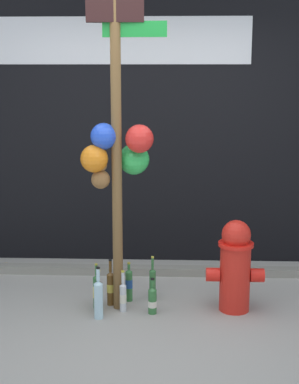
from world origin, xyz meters
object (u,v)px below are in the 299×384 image
Objects in this scene: memorial_post at (118,130)px; bottle_2 at (129,284)px; bottle_5 at (99,295)px; bottle_1 at (97,291)px; bottle_6 at (153,282)px; bottle_4 at (123,296)px; bottle_0 at (98,298)px; fire_hydrant at (235,266)px; bottle_7 at (152,300)px; bottle_3 at (111,287)px.

memorial_post is 7.66× the size of bottle_2.
bottle_2 is at bearing 47.02° from bottle_5.
bottle_1 reaches higher than bottle_6.
bottle_5 reaches higher than bottle_4.
bottle_0 is 0.60m from bottle_6.
fire_hydrant is 2.53× the size of bottle_7.
bottle_0 is 1.42× the size of bottle_7.
memorial_post is at bearing -117.69° from bottle_2.
bottle_0 reaches higher than bottle_7.
fire_hydrant is at bearing -1.33° from memorial_post.
memorial_post reaches higher than fire_hydrant.
bottle_5 is at bearing -175.16° from fire_hydrant.
bottle_5 is 0.54m from bottle_6.
bottle_0 is 0.22m from bottle_1.
bottle_3 is at bearing 153.55° from memorial_post.
memorial_post is at bearing 178.67° from fire_hydrant.
bottle_6 is (0.43, 0.32, -0.00)m from bottle_5.
bottle_7 is at bearing -12.20° from bottle_1.
bottle_3 is 0.39m from bottle_6.
bottle_7 is (0.44, -0.01, -0.03)m from bottle_5.
bottle_3 is (-0.15, -0.09, 0.01)m from bottle_2.
bottle_2 is at bearing 59.01° from bottle_0.
fire_hydrant is 1.07m from bottle_3.
bottle_6 is at bearing 91.75° from bottle_7.
bottle_5 is (-0.23, -0.25, -0.00)m from bottle_2.
bottle_1 is at bearing -154.15° from bottle_6.
bottle_0 is at bearing -169.28° from fire_hydrant.
bottle_1 is 1.27× the size of bottle_7.
fire_hydrant is at bearing -9.77° from bottle_2.
fire_hydrant is 1.15m from bottle_5.
bottle_2 is at bearing -160.87° from bottle_6.
fire_hydrant reaches higher than bottle_2.
bottle_0 is (-1.11, -0.21, -0.21)m from fire_hydrant.
bottle_1 is 0.24m from bottle_4.
bottle_5 reaches higher than bottle_7.
bottle_2 is at bearing 31.22° from bottle_3.
bottle_0 is 1.22× the size of bottle_4.
bottle_6 reaches higher than bottle_2.
bottle_2 reaches higher than bottle_7.
bottle_0 reaches higher than bottle_2.
bottle_6 is at bearing 36.31° from bottle_5.
memorial_post reaches higher than bottle_6.
memorial_post is 6.60× the size of bottle_3.
bottle_0 is (-0.15, -0.23, -1.33)m from memorial_post.
bottle_4 reaches higher than bottle_2.
memorial_post is at bearing 111.73° from bottle_4.
fire_hydrant reaches higher than bottle_4.
bottle_4 is at bearing -16.28° from bottle_1.
bottle_3 is 1.11× the size of bottle_5.
bottle_5 is 1.20× the size of bottle_7.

